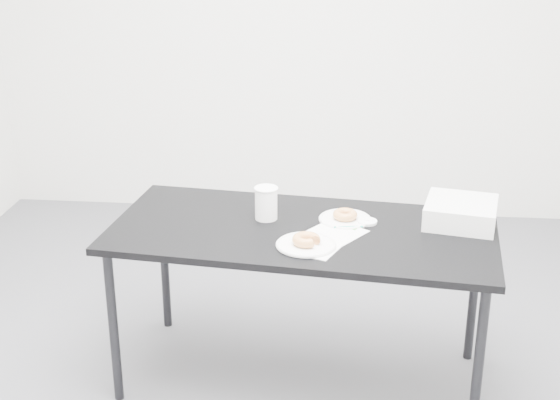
# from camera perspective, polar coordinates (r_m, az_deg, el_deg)

# --- Properties ---
(floor) EXTENTS (4.00, 4.00, 0.00)m
(floor) POSITION_cam_1_polar(r_m,az_deg,el_deg) (3.68, -1.38, -12.32)
(floor) COLOR #515157
(floor) RESTS_ON ground
(wall_back) EXTENTS (4.00, 0.02, 2.70)m
(wall_back) POSITION_cam_1_polar(r_m,az_deg,el_deg) (5.10, 1.27, 13.54)
(wall_back) COLOR silver
(wall_back) RESTS_ON floor
(table) EXTENTS (1.68, 0.92, 0.73)m
(table) POSITION_cam_1_polar(r_m,az_deg,el_deg) (3.30, 1.64, -2.97)
(table) COLOR black
(table) RESTS_ON floor
(scorecard) EXTENTS (0.32, 0.33, 0.00)m
(scorecard) POSITION_cam_1_polar(r_m,az_deg,el_deg) (3.22, 3.79, -2.53)
(scorecard) COLOR white
(scorecard) RESTS_ON table
(logo_patch) EXTENTS (0.06, 0.06, 0.00)m
(logo_patch) POSITION_cam_1_polar(r_m,az_deg,el_deg) (3.30, 5.39, -1.98)
(logo_patch) COLOR #3A932A
(logo_patch) RESTS_ON scorecard
(pen) EXTENTS (0.12, 0.03, 0.01)m
(pen) POSITION_cam_1_polar(r_m,az_deg,el_deg) (3.29, 5.03, -1.98)
(pen) COLOR #0C8E74
(pen) RESTS_ON scorecard
(napkin) EXTENTS (0.22, 0.22, 0.00)m
(napkin) POSITION_cam_1_polar(r_m,az_deg,el_deg) (3.09, 2.60, -3.58)
(napkin) COLOR white
(napkin) RESTS_ON table
(plate_near) EXTENTS (0.24, 0.24, 0.01)m
(plate_near) POSITION_cam_1_polar(r_m,az_deg,el_deg) (3.11, 1.93, -3.29)
(plate_near) COLOR white
(plate_near) RESTS_ON napkin
(donut_near) EXTENTS (0.16, 0.16, 0.04)m
(donut_near) POSITION_cam_1_polar(r_m,az_deg,el_deg) (3.10, 1.94, -2.92)
(donut_near) COLOR #BD723B
(donut_near) RESTS_ON plate_near
(plate_far) EXTENTS (0.23, 0.23, 0.01)m
(plate_far) POSITION_cam_1_polar(r_m,az_deg,el_deg) (3.37, 4.77, -1.40)
(plate_far) COLOR white
(plate_far) RESTS_ON table
(donut_far) EXTENTS (0.11, 0.11, 0.04)m
(donut_far) POSITION_cam_1_polar(r_m,az_deg,el_deg) (3.37, 4.78, -1.07)
(donut_far) COLOR #BD723B
(donut_far) RESTS_ON plate_far
(coffee_cup) EXTENTS (0.10, 0.10, 0.14)m
(coffee_cup) POSITION_cam_1_polar(r_m,az_deg,el_deg) (3.35, -1.02, -0.23)
(coffee_cup) COLOR white
(coffee_cup) RESTS_ON table
(cup_lid) EXTENTS (0.08, 0.08, 0.01)m
(cup_lid) POSITION_cam_1_polar(r_m,az_deg,el_deg) (3.35, 6.40, -1.58)
(cup_lid) COLOR white
(cup_lid) RESTS_ON table
(bakery_box) EXTENTS (0.34, 0.34, 0.10)m
(bakery_box) POSITION_cam_1_polar(r_m,az_deg,el_deg) (3.40, 13.09, -0.89)
(bakery_box) COLOR silver
(bakery_box) RESTS_ON table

